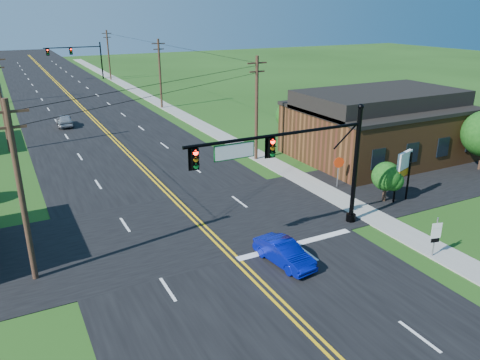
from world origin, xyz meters
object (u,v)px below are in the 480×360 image
route_sign (436,234)px  stop_sign (339,166)px  signal_mast_far (77,55)px  signal_mast_main (294,160)px  blue_car (284,253)px

route_sign → stop_sign: bearing=94.2°
signal_mast_far → stop_sign: 67.23m
signal_mast_far → route_sign: size_ratio=4.70×
signal_mast_main → stop_sign: size_ratio=4.80×
signal_mast_far → blue_car: bearing=-91.7°
signal_mast_main → route_sign: 8.48m
signal_mast_far → stop_sign: (7.48, -66.75, -2.85)m
blue_car → route_sign: bearing=-30.3°
blue_car → stop_sign: bearing=30.7°
blue_car → signal_mast_far: bearing=80.4°
signal_mast_far → route_sign: (5.32, -77.58, -3.18)m
blue_car → signal_mast_main: bearing=41.9°
blue_car → stop_sign: 12.43m
signal_mast_main → signal_mast_far: 72.00m
signal_mast_main → blue_car: 5.25m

